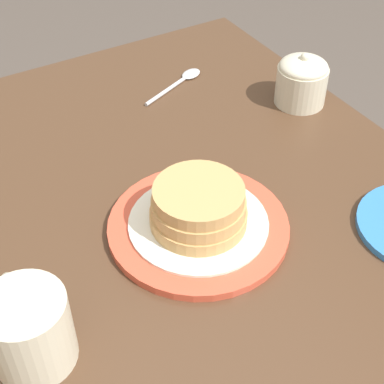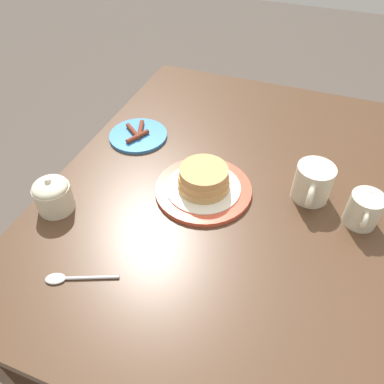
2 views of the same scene
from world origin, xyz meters
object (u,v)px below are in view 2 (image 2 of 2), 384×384
object	(u,v)px
pancake_plate	(203,184)
sugar_bowl	(53,195)
side_plate_bacon	(138,135)
coffee_mug	(313,183)
creamer_pitcher	(364,209)
spoon	(68,278)

from	to	relation	value
pancake_plate	sugar_bowl	xyz separation A→B (m)	(0.18, -0.32, 0.02)
pancake_plate	side_plate_bacon	bearing A→B (deg)	-120.40
pancake_plate	coffee_mug	size ratio (longest dim) A/B	1.96
coffee_mug	sugar_bowl	size ratio (longest dim) A/B	1.32
coffee_mug	creamer_pitcher	world-z (taller)	coffee_mug
spoon	coffee_mug	bearing A→B (deg)	134.27
pancake_plate	spoon	bearing A→B (deg)	-26.63
spoon	sugar_bowl	bearing A→B (deg)	-138.93
pancake_plate	sugar_bowl	world-z (taller)	sugar_bowl
coffee_mug	side_plate_bacon	bearing A→B (deg)	-98.79
side_plate_bacon	sugar_bowl	world-z (taller)	sugar_bowl
spoon	side_plate_bacon	bearing A→B (deg)	-169.93
side_plate_bacon	coffee_mug	bearing A→B (deg)	81.21
pancake_plate	side_plate_bacon	world-z (taller)	pancake_plate
side_plate_bacon	coffee_mug	size ratio (longest dim) A/B	1.37
sugar_bowl	spoon	world-z (taller)	sugar_bowl
creamer_pitcher	spoon	world-z (taller)	creamer_pitcher
pancake_plate	creamer_pitcher	xyz separation A→B (m)	(-0.03, 0.38, 0.02)
creamer_pitcher	sugar_bowl	bearing A→B (deg)	-72.98
side_plate_bacon	sugar_bowl	distance (m)	0.34
sugar_bowl	spoon	xyz separation A→B (m)	(0.17, 0.14, -0.04)
side_plate_bacon	spoon	world-z (taller)	side_plate_bacon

